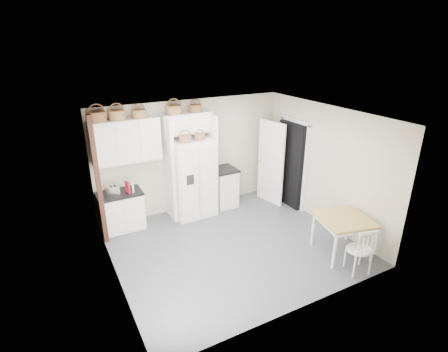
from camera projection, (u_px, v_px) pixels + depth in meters
floor at (233, 245)px, 6.99m from camera, size 4.50×4.50×0.00m
ceiling at (234, 116)px, 6.02m from camera, size 4.50×4.50×0.00m
wall_back at (191, 156)px, 8.14m from camera, size 4.50×0.00×4.50m
wall_left at (110, 212)px, 5.52m from camera, size 0.00×4.00×4.00m
wall_right at (325, 166)px, 7.49m from camera, size 0.00×4.00×4.00m
refrigerator at (192, 178)px, 7.92m from camera, size 0.93×0.75×1.79m
base_cab_left at (122, 212)px, 7.45m from camera, size 0.88×0.55×0.81m
base_cab_right at (224, 188)px, 8.51m from camera, size 0.52×0.62×0.91m
dining_table at (342, 236)px, 6.61m from camera, size 1.10×1.10×0.76m
windsor_chair at (359, 249)px, 6.05m from camera, size 0.53×0.50×0.90m
counter_left at (119, 194)px, 7.29m from camera, size 0.91×0.59×0.04m
counter_right at (224, 169)px, 8.34m from camera, size 0.56×0.66×0.04m
toaster at (114, 191)px, 7.15m from camera, size 0.32×0.25×0.20m
cookbook_red at (128, 187)px, 7.25m from camera, size 0.07×0.17×0.24m
cookbook_cream at (133, 187)px, 7.30m from camera, size 0.06×0.15×0.21m
basket_upper_a at (97, 117)px, 6.71m from camera, size 0.34×0.34×0.20m
basket_upper_b at (117, 115)px, 6.87m from camera, size 0.32×0.32×0.19m
basket_upper_c at (139, 114)px, 7.07m from camera, size 0.28×0.28×0.16m
basket_bridge_a at (174, 110)px, 7.39m from camera, size 0.33×0.33×0.18m
basket_bridge_b at (195, 108)px, 7.61m from camera, size 0.28×0.28×0.16m
basket_fridge_a at (185, 139)px, 7.40m from camera, size 0.27×0.27×0.14m
basket_fridge_b at (200, 137)px, 7.55m from camera, size 0.24×0.24×0.13m
upper_cabinet at (126, 141)px, 7.12m from camera, size 1.40×0.34×0.90m
bridge_cabinet at (187, 123)px, 7.63m from camera, size 1.12×0.34×0.45m
fridge_panel_left at (169, 170)px, 7.66m from camera, size 0.08×0.60×2.30m
fridge_panel_right at (211, 163)px, 8.11m from camera, size 0.08×0.60×2.30m
trim_post at (98, 182)px, 6.65m from camera, size 0.09×0.09×2.60m
doorway_void at (291, 165)px, 8.37m from camera, size 0.18×0.85×2.05m
door_slab at (271, 163)px, 8.49m from camera, size 0.21×0.79×2.05m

